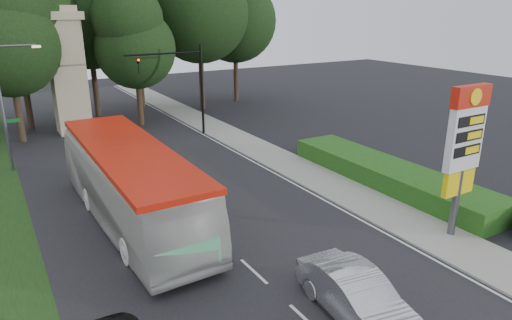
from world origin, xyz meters
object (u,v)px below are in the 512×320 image
gas_station_pylon (465,142)px  sedan_silver (357,297)px  traffic_signal_mast (186,78)px  monument (67,70)px  streetlight_signs (5,101)px  transit_bus (131,186)px

gas_station_pylon → sedan_silver: (-7.70, -2.13, -3.62)m
traffic_signal_mast → monument: 9.76m
traffic_signal_mast → streetlight_signs: streetlight_signs is taller
gas_station_pylon → transit_bus: (-11.95, 8.73, -2.55)m
gas_station_pylon → sedan_silver: 8.77m
traffic_signal_mast → sedan_silver: bearing=-99.8°
gas_station_pylon → traffic_signal_mast: 22.29m
traffic_signal_mast → streetlight_signs: size_ratio=0.90×
traffic_signal_mast → sedan_silver: (-4.18, -24.14, -3.85)m
monument → transit_bus: 19.55m
traffic_signal_mast → streetlight_signs: bearing=-171.1°
transit_bus → traffic_signal_mast: bearing=55.7°
gas_station_pylon → monument: monument is taller
streetlight_signs → monument: (4.99, 7.99, 0.67)m
streetlight_signs → monument: size_ratio=0.80×
streetlight_signs → monument: monument is taller
streetlight_signs → sedan_silver: size_ratio=1.59×
streetlight_signs → transit_bus: streetlight_signs is taller
streetlight_signs → traffic_signal_mast: bearing=8.9°
monument → sedan_silver: (3.50, -30.14, -4.28)m
monument → transit_bus: bearing=-92.2°
streetlight_signs → transit_bus: 12.32m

